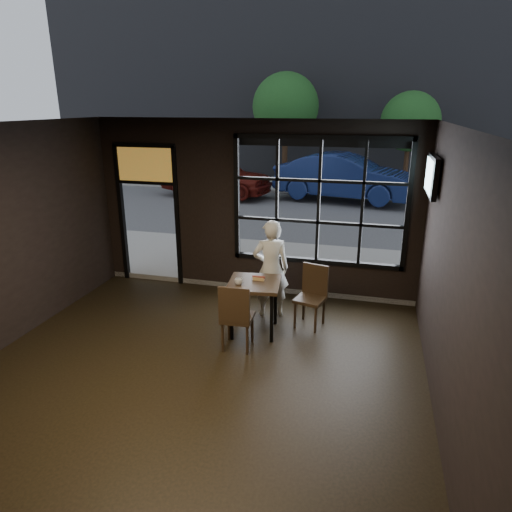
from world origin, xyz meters
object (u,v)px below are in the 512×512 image
(cafe_table, at_px, (254,307))
(man, at_px, (271,269))
(chair_near, at_px, (237,315))
(navy_car, at_px, (345,177))

(cafe_table, xyz_separation_m, man, (0.11, 0.66, 0.41))
(chair_near, bearing_deg, navy_car, -97.42)
(chair_near, relative_size, navy_car, 0.21)
(cafe_table, distance_m, navy_car, 10.55)
(chair_near, bearing_deg, man, -104.23)
(cafe_table, distance_m, chair_near, 0.55)
(cafe_table, height_order, man, man)
(cafe_table, distance_m, man, 0.78)
(man, distance_m, navy_car, 9.88)
(cafe_table, relative_size, chair_near, 0.82)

